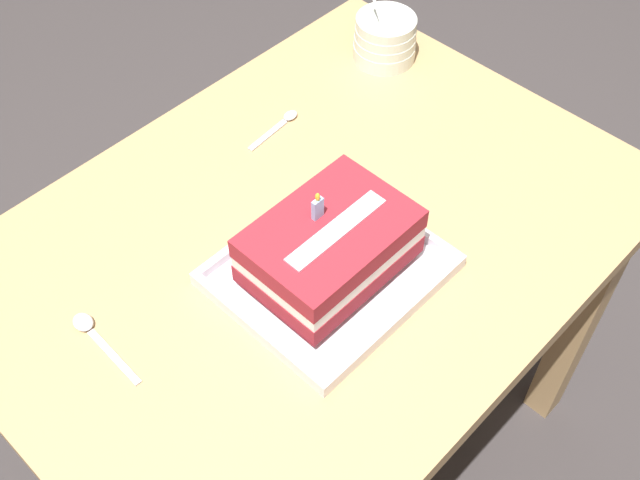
% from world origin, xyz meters
% --- Properties ---
extents(ground_plane, '(8.00, 8.00, 0.00)m').
position_xyz_m(ground_plane, '(0.00, 0.00, 0.00)').
color(ground_plane, '#383333').
extents(dining_table, '(1.01, 0.74, 0.74)m').
position_xyz_m(dining_table, '(0.00, 0.00, 0.62)').
color(dining_table, tan).
rests_on(dining_table, ground_plane).
extents(foil_tray, '(0.30, 0.26, 0.02)m').
position_xyz_m(foil_tray, '(-0.04, -0.08, 0.75)').
color(foil_tray, silver).
rests_on(foil_tray, dining_table).
extents(birthday_cake, '(0.23, 0.16, 0.13)m').
position_xyz_m(birthday_cake, '(-0.04, -0.08, 0.81)').
color(birthday_cake, maroon).
rests_on(birthday_cake, foil_tray).
extents(bowl_stack, '(0.11, 0.11, 0.12)m').
position_xyz_m(bowl_stack, '(0.39, 0.20, 0.78)').
color(bowl_stack, silver).
rests_on(bowl_stack, dining_table).
extents(serving_spoon_near_tray, '(0.12, 0.03, 0.01)m').
position_xyz_m(serving_spoon_near_tray, '(0.14, 0.20, 0.75)').
color(serving_spoon_near_tray, silver).
rests_on(serving_spoon_near_tray, dining_table).
extents(serving_spoon_by_bowls, '(0.03, 0.15, 0.01)m').
position_xyz_m(serving_spoon_by_bowls, '(-0.34, 0.09, 0.75)').
color(serving_spoon_by_bowls, silver).
rests_on(serving_spoon_by_bowls, dining_table).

